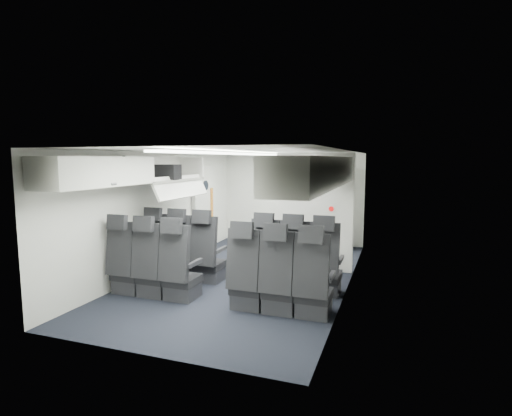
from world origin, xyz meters
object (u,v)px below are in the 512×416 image
Objects in this scene: seat_row_mid at (212,276)px; seat_row_front at (237,261)px; boarding_door at (204,208)px; galley_unit at (329,207)px; carry_on_bag at (166,172)px; flight_attendant at (287,216)px.

seat_row_front is at bearing 90.00° from seat_row_mid.
seat_row_front is at bearing -51.84° from boarding_door.
seat_row_front is 3.43m from galley_unit.
carry_on_bag is at bearing 142.11° from seat_row_mid.
seat_row_front is 1.93× the size of flight_attendant.
galley_unit is at bearing 24.28° from boarding_door.
seat_row_mid is at bearing -61.23° from boarding_door.
flight_attendant is at bearing -120.39° from galley_unit.
seat_row_front is 1.00× the size of seat_row_mid.
galley_unit is at bearing 49.39° from carry_on_bag.
seat_row_front is 2.71m from boarding_door.
galley_unit is 2.84m from boarding_door.
seat_row_mid is 2.21m from carry_on_bag.
boarding_door is 1.08× the size of flight_attendant.
boarding_door is 2.13m from carry_on_bag.
carry_on_bag is (-1.35, 0.15, 1.40)m from seat_row_front.
flight_attendant reaches higher than seat_row_front.
boarding_door is at bearing 118.77° from seat_row_mid.
carry_on_bag reaches higher than seat_row_front.
seat_row_front is 1.79× the size of boarding_door.
seat_row_mid is 4.30m from galley_unit.
seat_row_front is at bearing -106.28° from galley_unit.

